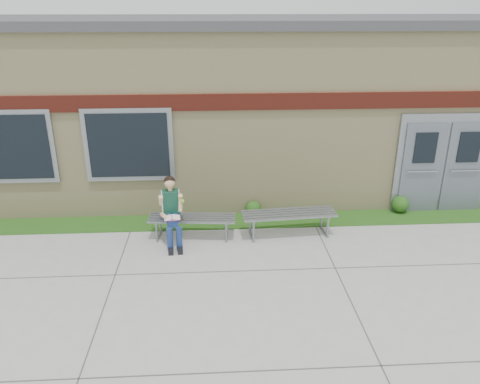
{
  "coord_description": "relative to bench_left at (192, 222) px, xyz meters",
  "views": [
    {
      "loc": [
        -1.18,
        -6.82,
        4.52
      ],
      "look_at": [
        -0.69,
        1.7,
        1.07
      ],
      "focal_mm": 35.0,
      "sensor_mm": 36.0,
      "label": 1
    }
  ],
  "objects": [
    {
      "name": "bench_left",
      "position": [
        0.0,
        0.0,
        0.0
      ],
      "size": [
        1.8,
        0.63,
        0.46
      ],
      "rotation": [
        0.0,
        0.0,
        -0.08
      ],
      "color": "gray",
      "rests_on": "ground"
    },
    {
      "name": "girl",
      "position": [
        -0.39,
        -0.21,
        0.36
      ],
      "size": [
        0.53,
        0.85,
        1.38
      ],
      "rotation": [
        0.0,
        0.0,
        0.12
      ],
      "color": "navy",
      "rests_on": "ground"
    },
    {
      "name": "shrub_east",
      "position": [
        4.75,
        0.96,
        -0.14
      ],
      "size": [
        0.39,
        0.39,
        0.39
      ],
      "primitive_type": "sphere",
      "color": "#174A13",
      "rests_on": "grass_strip"
    },
    {
      "name": "ground",
      "position": [
        1.66,
        -1.89,
        -0.35
      ],
      "size": [
        80.0,
        80.0,
        0.0
      ],
      "primitive_type": "plane",
      "color": "#9E9E99",
      "rests_on": "ground"
    },
    {
      "name": "shrub_mid",
      "position": [
        1.34,
        0.96,
        -0.16
      ],
      "size": [
        0.35,
        0.35,
        0.35
      ],
      "primitive_type": "sphere",
      "color": "#174A13",
      "rests_on": "grass_strip"
    },
    {
      "name": "grass_strip",
      "position": [
        1.66,
        0.71,
        -0.34
      ],
      "size": [
        16.0,
        0.8,
        0.02
      ],
      "primitive_type": "cube",
      "color": "#174A13",
      "rests_on": "ground"
    },
    {
      "name": "school_building",
      "position": [
        1.66,
        4.09,
        1.75
      ],
      "size": [
        16.2,
        6.22,
        4.2
      ],
      "color": "beige",
      "rests_on": "ground"
    },
    {
      "name": "bench_right",
      "position": [
        2.0,
        -0.0,
        0.04
      ],
      "size": [
        1.98,
        0.69,
        0.5
      ],
      "rotation": [
        0.0,
        0.0,
        0.08
      ],
      "color": "gray",
      "rests_on": "ground"
    }
  ]
}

